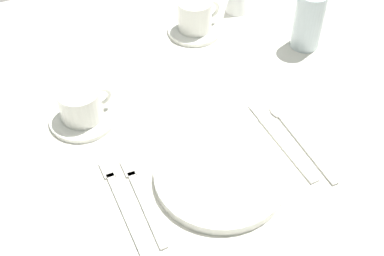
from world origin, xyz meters
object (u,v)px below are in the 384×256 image
object	(u,v)px
drink_tumbler	(309,20)
spoon_soup	(294,133)
fork_inner	(122,202)
dinner_knife	(283,143)
coffee_cup_left	(195,15)
dinner_plate	(220,176)
fork_outer	(142,197)
coffee_cup_right	(81,103)

from	to	relation	value
drink_tumbler	spoon_soup	bearing A→B (deg)	-127.67
fork_inner	dinner_knife	distance (m)	0.33
fork_inner	coffee_cup_left	size ratio (longest dim) A/B	2.09
dinner_plate	fork_outer	size ratio (longest dim) A/B	1.18
dinner_knife	drink_tumbler	size ratio (longest dim) A/B	1.63
fork_inner	dinner_knife	size ratio (longest dim) A/B	0.99
spoon_soup	coffee_cup_right	xyz separation A→B (m)	(-0.36, 0.22, 0.04)
fork_outer	drink_tumbler	size ratio (longest dim) A/B	1.49
coffee_cup_right	dinner_knife	bearing A→B (deg)	-35.26
dinner_knife	dinner_plate	bearing A→B (deg)	-171.01
dinner_knife	drink_tumbler	distance (m)	0.33
dinner_plate	fork_inner	distance (m)	0.18
drink_tumbler	dinner_knife	bearing A→B (deg)	-131.16
fork_outer	dinner_knife	xyz separation A→B (m)	(0.29, 0.00, 0.00)
coffee_cup_right	drink_tumbler	xyz separation A→B (m)	(0.54, 0.01, 0.03)
coffee_cup_left	spoon_soup	bearing A→B (deg)	-85.71
fork_outer	fork_inner	xyz separation A→B (m)	(-0.04, 0.00, 0.00)
dinner_plate	coffee_cup_left	bearing A→B (deg)	70.06
dinner_knife	coffee_cup_right	world-z (taller)	coffee_cup_right
dinner_plate	coffee_cup_right	bearing A→B (deg)	125.00
fork_outer	coffee_cup_left	size ratio (longest dim) A/B	1.93
coffee_cup_left	fork_inner	bearing A→B (deg)	-129.96
spoon_soup	dinner_plate	bearing A→B (deg)	-168.60
coffee_cup_left	fork_outer	bearing A→B (deg)	-126.51
fork_inner	drink_tumbler	distance (m)	0.60
fork_inner	coffee_cup_right	bearing A→B (deg)	89.32
fork_outer	coffee_cup_right	bearing A→B (deg)	97.99
coffee_cup_right	fork_outer	bearing A→B (deg)	-82.01
spoon_soup	drink_tumbler	bearing A→B (deg)	52.33
coffee_cup_left	coffee_cup_right	xyz separation A→B (m)	(-0.33, -0.17, -0.00)
spoon_soup	coffee_cup_right	size ratio (longest dim) A/B	2.09
fork_outer	dinner_plate	bearing A→B (deg)	-8.37
dinner_knife	spoon_soup	bearing A→B (deg)	20.95
dinner_knife	coffee_cup_left	bearing A→B (deg)	89.09
drink_tumbler	fork_outer	bearing A→B (deg)	-154.04
dinner_plate	dinner_knife	bearing A→B (deg)	8.99
fork_outer	spoon_soup	bearing A→B (deg)	2.73
fork_inner	coffee_cup_right	world-z (taller)	coffee_cup_right
spoon_soup	coffee_cup_right	distance (m)	0.42
fork_outer	coffee_cup_right	distance (m)	0.24
dinner_plate	coffee_cup_left	world-z (taller)	coffee_cup_left
fork_inner	dinner_knife	xyz separation A→B (m)	(0.33, -0.00, 0.00)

